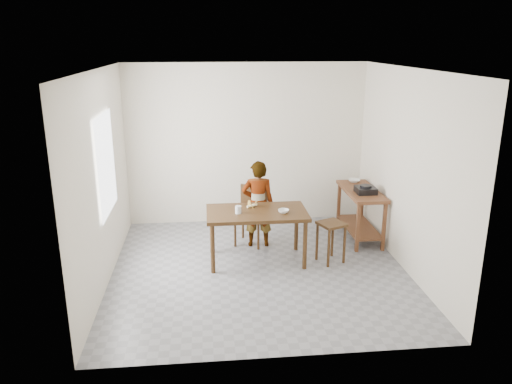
{
  "coord_description": "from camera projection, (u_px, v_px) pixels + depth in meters",
  "views": [
    {
      "loc": [
        -0.68,
        -6.24,
        3.04
      ],
      "look_at": [
        0.0,
        0.4,
        1.0
      ],
      "focal_mm": 35.0,
      "sensor_mm": 36.0,
      "label": 1
    }
  ],
  "objects": [
    {
      "name": "child",
      "position": [
        258.0,
        204.0,
        7.52
      ],
      "size": [
        0.5,
        0.35,
        1.34
      ],
      "primitive_type": "imported",
      "rotation": [
        0.0,
        0.0,
        3.09
      ],
      "color": "white",
      "rests_on": "floor"
    },
    {
      "name": "ceiling",
      "position": [
        259.0,
        67.0,
        6.1
      ],
      "size": [
        4.0,
        4.0,
        0.04
      ],
      "primitive_type": "cube",
      "color": "white",
      "rests_on": "wall_back"
    },
    {
      "name": "stool",
      "position": [
        331.0,
        242.0,
        7.07
      ],
      "size": [
        0.44,
        0.44,
        0.59
      ],
      "primitive_type": null,
      "rotation": [
        0.0,
        0.0,
        0.4
      ],
      "color": "#3B2410",
      "rests_on": "floor"
    },
    {
      "name": "prep_counter",
      "position": [
        360.0,
        214.0,
        7.89
      ],
      "size": [
        0.5,
        1.2,
        0.8
      ],
      "primitive_type": null,
      "color": "brown",
      "rests_on": "floor"
    },
    {
      "name": "wall_back",
      "position": [
        246.0,
        144.0,
        8.42
      ],
      "size": [
        4.0,
        0.04,
        2.7
      ],
      "primitive_type": "cube",
      "color": "silver",
      "rests_on": "ground"
    },
    {
      "name": "wall_front",
      "position": [
        283.0,
        232.0,
        4.57
      ],
      "size": [
        4.0,
        0.04,
        2.7
      ],
      "primitive_type": "cube",
      "color": "silver",
      "rests_on": "ground"
    },
    {
      "name": "serving_bowl",
      "position": [
        354.0,
        181.0,
        8.19
      ],
      "size": [
        0.25,
        0.25,
        0.05
      ],
      "primitive_type": "imported",
      "rotation": [
        0.0,
        0.0,
        -0.4
      ],
      "color": "silver",
      "rests_on": "prep_counter"
    },
    {
      "name": "small_bowl",
      "position": [
        283.0,
        211.0,
        6.89
      ],
      "size": [
        0.16,
        0.16,
        0.05
      ],
      "primitive_type": "imported",
      "rotation": [
        0.0,
        0.0,
        -0.02
      ],
      "color": "silver",
      "rests_on": "dining_table"
    },
    {
      "name": "wall_left",
      "position": [
        100.0,
        180.0,
        6.3
      ],
      "size": [
        0.04,
        4.0,
        2.7
      ],
      "primitive_type": "cube",
      "color": "silver",
      "rests_on": "ground"
    },
    {
      "name": "wall_right",
      "position": [
        408.0,
        171.0,
        6.69
      ],
      "size": [
        0.04,
        4.0,
        2.7
      ],
      "primitive_type": "cube",
      "color": "silver",
      "rests_on": "ground"
    },
    {
      "name": "gas_burner",
      "position": [
        366.0,
        190.0,
        7.6
      ],
      "size": [
        0.29,
        0.29,
        0.1
      ],
      "primitive_type": "cube",
      "rotation": [
        0.0,
        0.0,
        0.01
      ],
      "color": "black",
      "rests_on": "prep_counter"
    },
    {
      "name": "floor",
      "position": [
        259.0,
        271.0,
        6.9
      ],
      "size": [
        4.0,
        4.0,
        0.04
      ],
      "primitive_type": "cube",
      "color": "gray",
      "rests_on": "ground"
    },
    {
      "name": "dining_table",
      "position": [
        257.0,
        236.0,
        7.07
      ],
      "size": [
        1.4,
        0.8,
        0.75
      ],
      "primitive_type": null,
      "color": "#3B2410",
      "rests_on": "floor"
    },
    {
      "name": "dining_chair",
      "position": [
        250.0,
        216.0,
        7.65
      ],
      "size": [
        0.57,
        0.57,
        0.89
      ],
      "primitive_type": null,
      "rotation": [
        0.0,
        0.0,
        -0.4
      ],
      "color": "#3B2410",
      "rests_on": "floor"
    },
    {
      "name": "glass_tumbler",
      "position": [
        238.0,
        210.0,
        6.86
      ],
      "size": [
        0.09,
        0.09,
        0.11
      ],
      "primitive_type": "cylinder",
      "rotation": [
        0.0,
        0.0,
        -0.04
      ],
      "color": "silver",
      "rests_on": "dining_table"
    },
    {
      "name": "banana",
      "position": [
        252.0,
        205.0,
        7.11
      ],
      "size": [
        0.21,
        0.19,
        0.06
      ],
      "primitive_type": null,
      "rotation": [
        0.0,
        0.0,
        0.42
      ],
      "color": "gold",
      "rests_on": "dining_table"
    },
    {
      "name": "window_pane",
      "position": [
        106.0,
        164.0,
        6.45
      ],
      "size": [
        0.02,
        1.1,
        1.3
      ],
      "primitive_type": "cube",
      "color": "white",
      "rests_on": "wall_left"
    }
  ]
}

